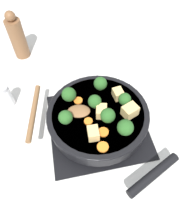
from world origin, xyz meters
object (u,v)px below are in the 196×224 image
(skillet_pan, at_px, (98,117))
(pepper_mill, at_px, (17,37))
(wooden_spoon, at_px, (55,112))
(salt_shaker, at_px, (7,96))

(skillet_pan, bearing_deg, pepper_mill, -150.18)
(pepper_mill, bearing_deg, wooden_spoon, 15.84)
(skillet_pan, distance_m, salt_shaker, 0.32)
(salt_shaker, bearing_deg, pepper_mill, 169.75)
(pepper_mill, xyz_separation_m, salt_shaker, (0.26, -0.05, -0.04))
(skillet_pan, bearing_deg, wooden_spoon, -101.11)
(wooden_spoon, relative_size, salt_shaker, 2.30)
(wooden_spoon, height_order, salt_shaker, wooden_spoon)
(wooden_spoon, bearing_deg, skillet_pan, 78.89)
(skillet_pan, distance_m, pepper_mill, 0.48)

